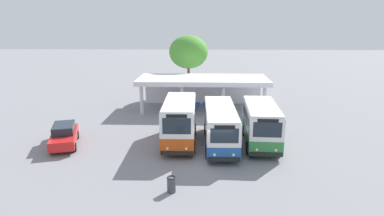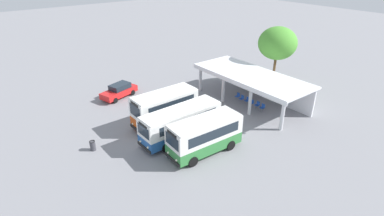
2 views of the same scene
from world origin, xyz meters
name	(u,v)px [view 1 (image 1 of 2)]	position (x,y,z in m)	size (l,w,h in m)	color
ground_plane	(213,160)	(0.00, 0.00, 0.00)	(180.00, 180.00, 0.00)	gray
city_bus_nearest_orange	(180,120)	(-2.50, 3.18, 1.85)	(2.49, 6.68, 3.37)	black
city_bus_second_in_row	(220,124)	(0.59, 2.89, 1.65)	(2.43, 8.00, 2.96)	black
city_bus_middle_cream	(261,123)	(3.67, 3.11, 1.73)	(2.64, 6.65, 3.12)	black
parked_car_flank	(64,135)	(-11.24, 2.41, 0.83)	(2.98, 4.79, 1.62)	black
terminal_canopy	(203,84)	(-0.77, 14.19, 2.63)	(13.63, 5.59, 3.40)	silver
waiting_chair_end_by_column	(191,105)	(-2.02, 12.97, 0.52)	(0.46, 0.46, 0.86)	slate
waiting_chair_second_from_end	(198,106)	(-1.28, 12.88, 0.52)	(0.46, 0.46, 0.86)	slate
waiting_chair_middle_seat	(205,105)	(-0.53, 12.98, 0.52)	(0.46, 0.46, 0.86)	slate
waiting_chair_fourth_seat	(212,106)	(0.22, 12.86, 0.52)	(0.46, 0.46, 0.86)	slate
waiting_chair_fifth_seat	(219,105)	(0.97, 13.00, 0.52)	(0.46, 0.46, 0.86)	slate
waiting_chair_far_end_seat	(226,106)	(1.71, 12.95, 0.52)	(0.46, 0.46, 0.86)	slate
roadside_tree_behind_canopy	(189,52)	(-2.56, 20.00, 5.48)	(4.77, 4.77, 7.53)	brown
litter_bin_apron	(171,184)	(-2.44, -4.38, 0.46)	(0.49, 0.49, 0.90)	#3F3F47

